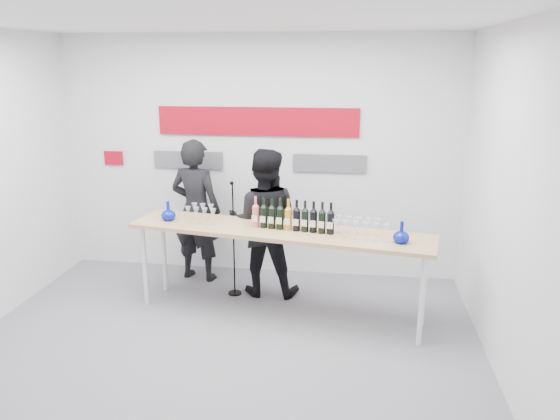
{
  "coord_description": "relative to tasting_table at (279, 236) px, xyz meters",
  "views": [
    {
      "loc": [
        1.21,
        -4.66,
        2.68
      ],
      "look_at": [
        0.44,
        0.83,
        1.15
      ],
      "focal_mm": 35.0,
      "sensor_mm": 36.0,
      "label": 1
    }
  ],
  "objects": [
    {
      "name": "glasses_right",
      "position": [
        0.83,
        -0.15,
        0.17
      ],
      "size": [
        0.56,
        0.31,
        0.18
      ],
      "color": "silver",
      "rests_on": "tasting_table"
    },
    {
      "name": "glasses_left",
      "position": [
        -0.87,
        0.14,
        0.17
      ],
      "size": [
        0.36,
        0.27,
        0.18
      ],
      "color": "silver",
      "rests_on": "tasting_table"
    },
    {
      "name": "tasting_table",
      "position": [
        0.0,
        0.0,
        0.0
      ],
      "size": [
        3.29,
        1.19,
        0.97
      ],
      "rotation": [
        0.0,
        0.0,
        -0.17
      ],
      "color": "tan",
      "rests_on": "ground"
    },
    {
      "name": "decanter_right",
      "position": [
        1.24,
        -0.27,
        0.18
      ],
      "size": [
        0.16,
        0.16,
        0.21
      ],
      "primitive_type": null,
      "color": "#081593",
      "rests_on": "tasting_table"
    },
    {
      "name": "back_wall",
      "position": [
        -0.44,
        1.27,
        0.61
      ],
      "size": [
        5.0,
        0.04,
        3.0
      ],
      "primitive_type": "cube",
      "color": "silver",
      "rests_on": "ground"
    },
    {
      "name": "signage",
      "position": [
        -0.5,
        1.24,
        0.91
      ],
      "size": [
        3.38,
        0.02,
        0.79
      ],
      "color": "#A30617",
      "rests_on": "back_wall"
    },
    {
      "name": "mic_stand",
      "position": [
        -0.59,
        0.45,
        -0.48
      ],
      "size": [
        0.16,
        0.16,
        1.37
      ],
      "rotation": [
        0.0,
        0.0,
        0.34
      ],
      "color": "black",
      "rests_on": "ground"
    },
    {
      "name": "presenter_left",
      "position": [
        -1.15,
        0.88,
        -0.01
      ],
      "size": [
        0.72,
        0.55,
        1.77
      ],
      "primitive_type": "imported",
      "rotation": [
        0.0,
        0.0,
        2.93
      ],
      "color": "black",
      "rests_on": "ground"
    },
    {
      "name": "presenter_right",
      "position": [
        -0.25,
        0.55,
        -0.03
      ],
      "size": [
        0.85,
        0.66,
        1.73
      ],
      "primitive_type": "imported",
      "rotation": [
        0.0,
        0.0,
        3.15
      ],
      "color": "black",
      "rests_on": "ground"
    },
    {
      "name": "wine_bottles",
      "position": [
        0.15,
        -0.01,
        0.24
      ],
      "size": [
        0.88,
        0.23,
        0.33
      ],
      "rotation": [
        0.0,
        0.0,
        -0.17
      ],
      "color": "#CC5966",
      "rests_on": "tasting_table"
    },
    {
      "name": "decanter_left",
      "position": [
        -1.25,
        0.17,
        0.18
      ],
      "size": [
        0.16,
        0.16,
        0.21
      ],
      "primitive_type": null,
      "color": "#081593",
      "rests_on": "tasting_table"
    },
    {
      "name": "ground",
      "position": [
        -0.44,
        -0.73,
        -0.89
      ],
      "size": [
        5.0,
        5.0,
        0.0
      ],
      "primitive_type": "plane",
      "color": "slate",
      "rests_on": "ground"
    }
  ]
}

